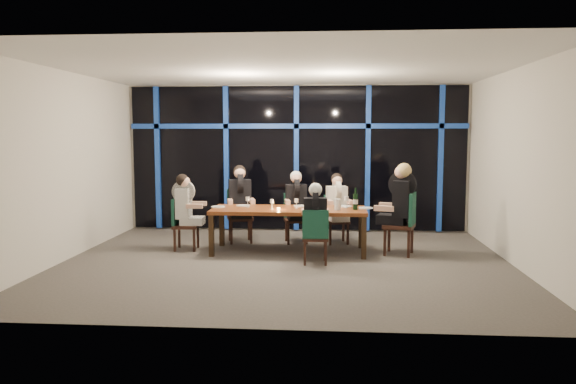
% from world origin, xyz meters
% --- Properties ---
extents(room, '(7.04, 7.00, 3.02)m').
position_xyz_m(room, '(0.00, 0.00, 2.02)').
color(room, '#554F4B').
rests_on(room, ground).
extents(window_wall, '(6.86, 0.43, 2.94)m').
position_xyz_m(window_wall, '(0.01, 2.93, 1.55)').
color(window_wall, black).
rests_on(window_wall, ground).
extents(dining_table, '(2.60, 1.00, 0.75)m').
position_xyz_m(dining_table, '(0.00, 0.80, 0.68)').
color(dining_table, brown).
rests_on(dining_table, ground).
extents(chair_far_left, '(0.55, 0.55, 0.97)m').
position_xyz_m(chair_far_left, '(-0.98, 1.68, 0.54)').
color(chair_far_left, black).
rests_on(chair_far_left, ground).
extents(chair_far_mid, '(0.49, 0.49, 0.90)m').
position_xyz_m(chair_far_mid, '(0.06, 1.70, 0.50)').
color(chair_far_mid, black).
rests_on(chair_far_mid, ground).
extents(chair_far_right, '(0.49, 0.49, 0.88)m').
position_xyz_m(chair_far_right, '(0.81, 1.71, 0.49)').
color(chair_far_right, black).
rests_on(chair_far_right, ground).
extents(chair_end_left, '(0.43, 0.43, 0.90)m').
position_xyz_m(chair_end_left, '(-1.87, 0.86, 0.50)').
color(chair_end_left, black).
rests_on(chair_end_left, ground).
extents(chair_end_right, '(0.60, 0.60, 1.04)m').
position_xyz_m(chair_end_right, '(1.93, 0.72, 0.58)').
color(chair_end_right, black).
rests_on(chair_end_right, ground).
extents(chair_near_mid, '(0.42, 0.42, 0.86)m').
position_xyz_m(chair_near_mid, '(0.47, -0.07, 0.48)').
color(chair_near_mid, black).
rests_on(chair_near_mid, ground).
extents(diner_far_left, '(0.56, 0.66, 0.95)m').
position_xyz_m(diner_far_left, '(-0.96, 1.60, 0.93)').
color(diner_far_left, black).
rests_on(diner_far_left, ground).
extents(diner_far_mid, '(0.49, 0.60, 0.88)m').
position_xyz_m(diner_far_mid, '(0.07, 1.63, 0.87)').
color(diner_far_mid, black).
rests_on(diner_far_mid, ground).
extents(diner_far_right, '(0.49, 0.59, 0.86)m').
position_xyz_m(diner_far_right, '(0.82, 1.64, 0.84)').
color(diner_far_right, beige).
rests_on(diner_far_right, ground).
extents(diner_end_left, '(0.57, 0.45, 0.88)m').
position_xyz_m(diner_end_left, '(-1.79, 0.86, 0.86)').
color(diner_end_left, black).
rests_on(diner_end_left, ground).
extents(diner_end_right, '(0.71, 0.60, 1.01)m').
position_xyz_m(diner_end_right, '(1.84, 0.74, 0.99)').
color(diner_end_right, black).
rests_on(diner_end_right, ground).
extents(diner_near_mid, '(0.44, 0.54, 0.84)m').
position_xyz_m(diner_near_mid, '(0.47, 0.00, 0.82)').
color(diner_near_mid, black).
rests_on(diner_near_mid, ground).
extents(plate_far_left, '(0.24, 0.24, 0.01)m').
position_xyz_m(plate_far_left, '(-0.82, 1.05, 0.76)').
color(plate_far_left, white).
rests_on(plate_far_left, dining_table).
extents(plate_far_mid, '(0.24, 0.24, 0.01)m').
position_xyz_m(plate_far_mid, '(0.18, 1.07, 0.76)').
color(plate_far_mid, white).
rests_on(plate_far_mid, dining_table).
extents(plate_far_right, '(0.24, 0.24, 0.01)m').
position_xyz_m(plate_far_right, '(0.95, 1.09, 0.76)').
color(plate_far_right, white).
rests_on(plate_far_right, dining_table).
extents(plate_end_left, '(0.24, 0.24, 0.01)m').
position_xyz_m(plate_end_left, '(-1.23, 0.88, 0.76)').
color(plate_end_left, white).
rests_on(plate_end_left, dining_table).
extents(plate_end_right, '(0.24, 0.24, 0.01)m').
position_xyz_m(plate_end_right, '(1.28, 0.90, 0.76)').
color(plate_end_right, white).
rests_on(plate_end_right, dining_table).
extents(plate_near_mid, '(0.24, 0.24, 0.01)m').
position_xyz_m(plate_near_mid, '(0.44, 0.57, 0.76)').
color(plate_near_mid, white).
rests_on(plate_near_mid, dining_table).
extents(wine_bottle, '(0.08, 0.08, 0.37)m').
position_xyz_m(wine_bottle, '(1.11, 0.73, 0.89)').
color(wine_bottle, black).
rests_on(wine_bottle, dining_table).
extents(water_pitcher, '(0.12, 0.10, 0.19)m').
position_xyz_m(water_pitcher, '(0.82, 0.65, 0.84)').
color(water_pitcher, silver).
rests_on(water_pitcher, dining_table).
extents(tea_light, '(0.05, 0.05, 0.03)m').
position_xyz_m(tea_light, '(-0.16, 0.64, 0.77)').
color(tea_light, '#F9A24A').
rests_on(tea_light, dining_table).
extents(wine_glass_a, '(0.06, 0.06, 0.17)m').
position_xyz_m(wine_glass_a, '(-0.28, 0.70, 0.87)').
color(wine_glass_a, white).
rests_on(wine_glass_a, dining_table).
extents(wine_glass_b, '(0.06, 0.06, 0.16)m').
position_xyz_m(wine_glass_b, '(0.13, 0.83, 0.87)').
color(wine_glass_b, silver).
rests_on(wine_glass_b, dining_table).
extents(wine_glass_c, '(0.06, 0.06, 0.16)m').
position_xyz_m(wine_glass_c, '(0.48, 0.66, 0.86)').
color(wine_glass_c, silver).
rests_on(wine_glass_c, dining_table).
extents(wine_glass_d, '(0.07, 0.07, 0.18)m').
position_xyz_m(wine_glass_d, '(-0.72, 0.90, 0.88)').
color(wine_glass_d, silver).
rests_on(wine_glass_d, dining_table).
extents(wine_glass_e, '(0.08, 0.08, 0.19)m').
position_xyz_m(wine_glass_e, '(0.97, 0.97, 0.89)').
color(wine_glass_e, silver).
rests_on(wine_glass_e, dining_table).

